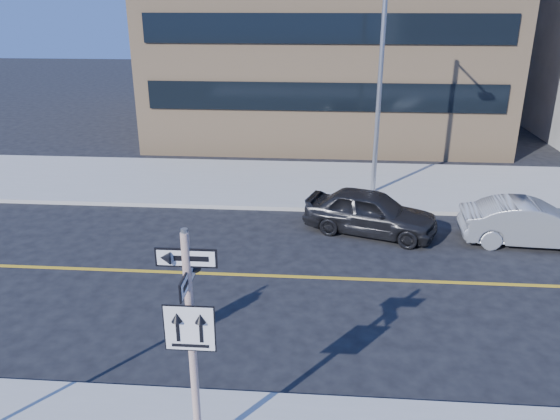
# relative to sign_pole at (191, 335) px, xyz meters

# --- Properties ---
(ground) EXTENTS (120.00, 120.00, 0.00)m
(ground) POSITION_rel_sign_pole_xyz_m (0.00, 2.51, -2.44)
(ground) COLOR black
(ground) RESTS_ON ground
(sign_pole) EXTENTS (0.92, 0.92, 4.06)m
(sign_pole) POSITION_rel_sign_pole_xyz_m (0.00, 0.00, 0.00)
(sign_pole) COLOR white
(sign_pole) RESTS_ON near_sidewalk
(parked_car_a) EXTENTS (3.03, 4.64, 1.47)m
(parked_car_a) POSITION_rel_sign_pole_xyz_m (3.59, 9.77, -1.70)
(parked_car_a) COLOR black
(parked_car_a) RESTS_ON ground
(parked_car_b) EXTENTS (1.75, 4.33, 1.40)m
(parked_car_b) POSITION_rel_sign_pole_xyz_m (8.54, 9.29, -1.74)
(parked_car_b) COLOR gray
(parked_car_b) RESTS_ON ground
(streetlight_a) EXTENTS (0.55, 2.25, 8.00)m
(streetlight_a) POSITION_rel_sign_pole_xyz_m (4.00, 13.27, 2.32)
(streetlight_a) COLOR gray
(streetlight_a) RESTS_ON far_sidewalk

